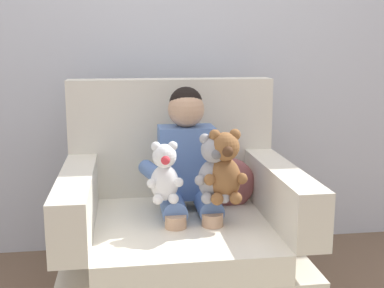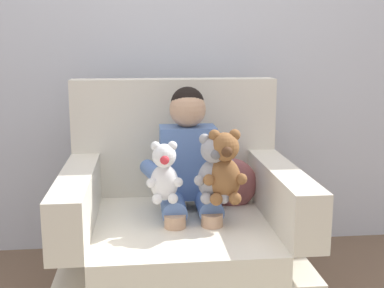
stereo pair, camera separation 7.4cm
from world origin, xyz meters
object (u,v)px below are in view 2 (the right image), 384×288
Objects in this scene: armchair at (180,234)px; throw_pillow at (230,184)px; plush_grey at (214,170)px; seated_child at (189,168)px; plush_brown at (224,168)px; plush_white at (164,174)px.

armchair reaches higher than throw_pillow.
armchair is 3.52× the size of plush_grey.
seated_child is 2.62× the size of plush_brown.
plush_brown is 0.26m from plush_white.
plush_white is 0.89× the size of plush_grey.
plush_white is at bearing -134.24° from seated_child.
plush_grey is (0.13, -0.15, 0.34)m from armchair.
seated_child is 0.20m from plush_grey.
plush_white is 1.01× the size of throw_pillow.
seated_child is 0.24m from plush_brown.
seated_child reaches higher than throw_pillow.
seated_child is at bearing 119.21° from plush_brown.
seated_child is (0.05, 0.03, 0.31)m from armchair.
armchair is 0.35m from throw_pillow.
plush_brown is at bearing -11.67° from plush_grey.
plush_white is at bearing 167.53° from plush_brown.
plush_brown is at bearing -62.88° from seated_child.
plush_brown is (0.18, -0.17, 0.35)m from armchair.
plush_grey is 1.13× the size of throw_pillow.
plush_brown reaches higher than plush_grey.
plush_brown reaches higher than throw_pillow.
plush_brown is (0.13, -0.19, 0.04)m from seated_child.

